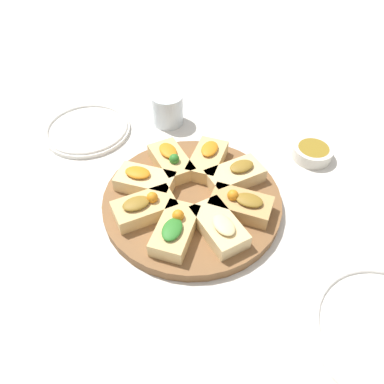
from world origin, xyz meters
The scene contains 14 objects.
ground_plane centered at (0.00, 0.00, 0.00)m, with size 3.00×3.00×0.00m, color silver.
serving_board centered at (0.00, 0.00, 0.01)m, with size 0.35×0.35×0.02m, color brown.
focaccia_slice_0 centered at (-0.09, -0.05, 0.04)m, with size 0.13×0.11×0.04m.
focaccia_slice_1 centered at (-0.03, -0.09, 0.04)m, with size 0.09×0.13×0.05m.
focaccia_slice_2 centered at (0.05, -0.09, 0.04)m, with size 0.11×0.13×0.05m.
focaccia_slice_3 centered at (0.10, -0.02, 0.04)m, with size 0.12×0.08×0.04m.
focaccia_slice_4 centered at (0.09, 0.04, 0.04)m, with size 0.13×0.11×0.05m.
focaccia_slice_5 centered at (0.03, 0.10, 0.04)m, with size 0.09×0.13×0.04m.
focaccia_slice_6 centered at (-0.05, 0.09, 0.04)m, with size 0.11×0.13×0.04m.
focaccia_slice_7 centered at (-0.10, 0.03, 0.04)m, with size 0.13×0.09×0.05m.
plate_left centered at (-0.35, -0.03, 0.01)m, with size 0.21×0.21×0.02m.
water_glass centered at (-0.25, 0.14, 0.04)m, with size 0.08×0.08×0.08m, color silver.
napkin_stack centered at (0.23, -0.23, 0.00)m, with size 0.11×0.10×0.01m, color white.
dipping_bowl centered at (0.08, 0.30, 0.02)m, with size 0.09×0.09×0.03m.
Camera 1 is at (0.37, -0.34, 0.57)m, focal length 35.00 mm.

